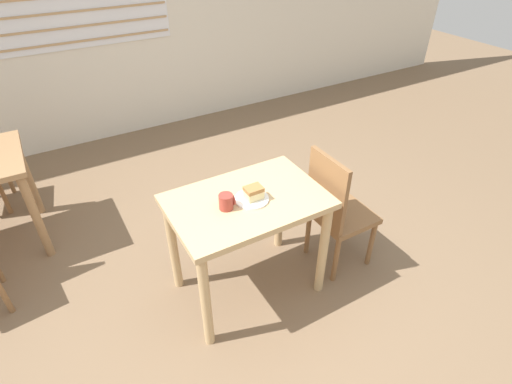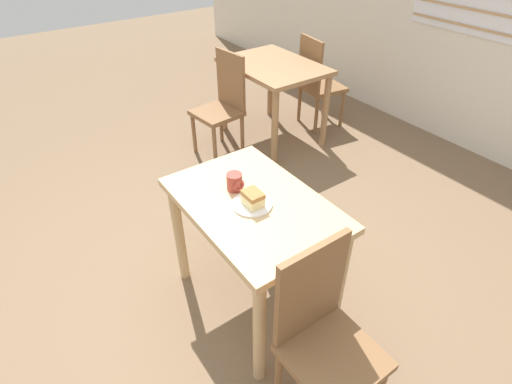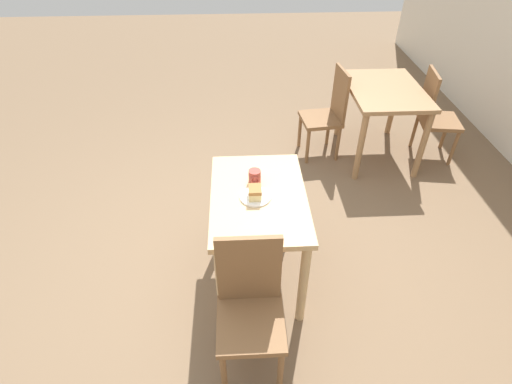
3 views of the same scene
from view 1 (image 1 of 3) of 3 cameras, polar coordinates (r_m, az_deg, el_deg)
ground_plane at (r=2.70m, az=-0.21°, el=-17.67°), size 14.00×14.00×0.00m
wall_back at (r=4.56m, az=-21.44°, el=23.98°), size 10.00×0.09×2.80m
dining_table_near at (r=2.44m, az=-1.26°, el=-3.61°), size 0.93×0.62×0.77m
chair_near_window at (r=2.77m, az=11.36°, el=-2.50°), size 0.38×0.38×0.93m
plate at (r=2.34m, az=-0.62°, el=-1.00°), size 0.20×0.20×0.01m
cake_slice at (r=2.32m, az=-0.34°, el=-0.09°), size 0.10×0.08×0.08m
coffee_mug at (r=2.26m, az=-4.23°, el=-1.36°), size 0.09×0.08×0.09m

